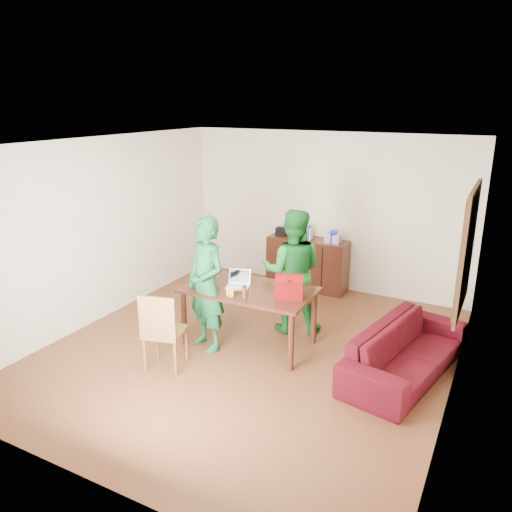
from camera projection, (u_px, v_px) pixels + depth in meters
The scene contains 10 objects.
room at pixel (255, 254), 6.37m from camera, with size 5.20×5.70×2.90m.
table at pixel (249, 296), 6.63m from camera, with size 1.74×1.00×0.80m.
chair at pixel (165, 345), 6.16m from camera, with size 0.55×0.54×1.01m.
person_near at pixel (206, 284), 6.48m from camera, with size 0.66×0.43×1.80m, color #13582C.
person_far at pixel (293, 271), 7.00m from camera, with size 0.86×0.67×1.78m, color #156020.
laptop at pixel (238, 284), 6.63m from camera, with size 0.34×0.28×0.21m.
bananas at pixel (230, 295), 6.30m from camera, with size 0.14×0.09×0.05m, color gold, non-canonical shape.
bottle at pixel (244, 292), 6.25m from camera, with size 0.06×0.06×0.17m, color #532C13.
red_bag at pixel (289, 289), 6.24m from camera, with size 0.34×0.20×0.25m, color #750807.
sofa at pixel (406, 351), 6.01m from camera, with size 2.07×0.81×0.60m, color #39070C.
Camera 1 is at (2.84, -5.25, 3.20)m, focal length 35.00 mm.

